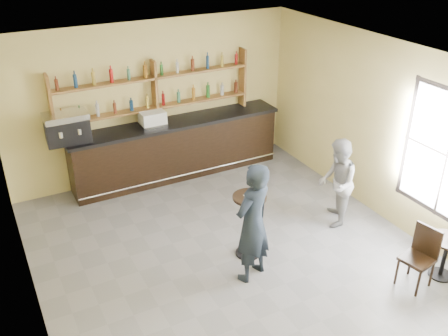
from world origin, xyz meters
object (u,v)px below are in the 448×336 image
pastry_case (152,119)px  pedestal_table (249,226)px  espresso_machine (67,128)px  chair_west (417,259)px  bar_counter (177,148)px  man_main (253,223)px  patron_second (337,183)px  cafe_table (444,258)px

pastry_case → pedestal_table: bearing=-86.7°
espresso_machine → chair_west: espresso_machine is taller
bar_counter → man_main: bearing=-94.8°
bar_counter → pedestal_table: size_ratio=4.09×
patron_second → man_main: bearing=-37.3°
patron_second → bar_counter: bearing=-113.1°
espresso_machine → cafe_table: bearing=-44.8°
bar_counter → man_main: 3.63m
chair_west → patron_second: bearing=167.9°
espresso_machine → chair_west: bearing=-48.3°
bar_counter → man_main: man_main is taller
patron_second → espresso_machine: bearing=-91.1°
man_main → chair_west: (2.04, -1.32, -0.47)m
pedestal_table → cafe_table: (2.35, -1.86, -0.20)m
chair_west → patron_second: patron_second is taller
man_main → cafe_table: 2.99m
espresso_machine → cafe_table: size_ratio=1.14×
bar_counter → espresso_machine: espresso_machine is taller
pedestal_table → man_main: bearing=-115.3°
pastry_case → patron_second: 3.79m
bar_counter → patron_second: bearing=-59.7°
pastry_case → patron_second: size_ratio=0.31×
man_main → chair_west: bearing=124.8°
pastry_case → cafe_table: (2.77, -4.97, -1.02)m
cafe_table → man_main: bearing=152.1°
pastry_case → chair_west: (2.22, -4.92, -0.88)m
man_main → patron_second: bearing=173.9°
espresso_machine → pedestal_table: bearing=-52.9°
pastry_case → pedestal_table: pastry_case is taller
pastry_case → pedestal_table: size_ratio=0.46×
man_main → cafe_table: (2.59, -1.37, -0.61)m
espresso_machine → pastry_case: 1.65m
cafe_table → patron_second: 2.09m
espresso_machine → cafe_table: (4.41, -4.97, -1.15)m
bar_counter → cafe_table: size_ratio=6.52×
man_main → patron_second: size_ratio=1.19×
pedestal_table → chair_west: (1.80, -1.81, -0.06)m
pedestal_table → patron_second: 1.85m
pedestal_table → man_main: 0.68m
espresso_machine → patron_second: 4.96m
pastry_case → man_main: 3.63m
cafe_table → pastry_case: bearing=119.1°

